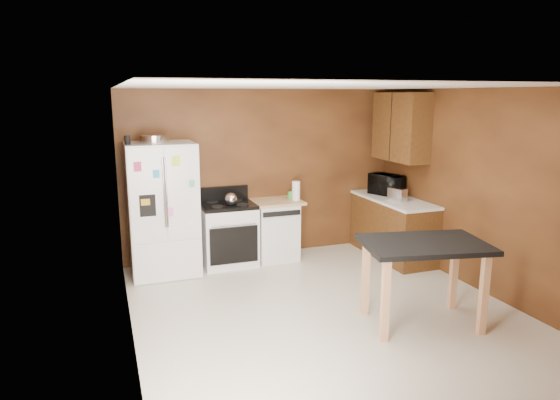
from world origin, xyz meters
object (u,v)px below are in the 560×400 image
pen_cup (127,140)px  paper_towel (296,191)px  gas_range (228,233)px  roasting_pan (154,139)px  kettle (231,199)px  toaster (398,194)px  refrigerator (163,209)px  dishwasher (275,229)px  microwave (386,185)px  island (424,255)px  green_canister (291,195)px

pen_cup → paper_towel: bearing=3.1°
gas_range → roasting_pan: bearing=-179.3°
kettle → paper_towel: (1.00, 0.06, 0.04)m
toaster → paper_towel: bearing=137.5°
toaster → refrigerator: 3.35m
roasting_pan → dishwasher: 2.19m
microwave → island: (-1.00, -2.38, -0.27)m
roasting_pan → kettle: (0.99, -0.11, -0.86)m
pen_cup → green_canister: bearing=6.0°
green_canister → microwave: microwave is taller
microwave → gas_range: microwave is taller
refrigerator → pen_cup: bearing=-162.4°
gas_range → kettle: bearing=-79.3°
kettle → paper_towel: size_ratio=0.63×
island → microwave: bearing=67.2°
paper_towel → roasting_pan: bearing=178.5°
pen_cup → paper_towel: size_ratio=0.40×
roasting_pan → refrigerator: bearing=-41.6°
roasting_pan → gas_range: size_ratio=0.36×
roasting_pan → green_canister: size_ratio=3.59×
microwave → refrigerator: 3.39m
pen_cup → paper_towel: pen_cup is taller
microwave → island: microwave is taller
microwave → gas_range: (-2.48, 0.19, -0.58)m
paper_towel → dishwasher: bearing=163.7°
toaster → dishwasher: (-1.67, 0.66, -0.54)m
toaster → roasting_pan: bearing=149.6°
green_canister → gas_range: size_ratio=0.10×
island → gas_range: bearing=119.8°
roasting_pan → pen_cup: pen_cup is taller
kettle → microwave: bearing=-1.6°
paper_towel → green_canister: paper_towel is taller
toaster → refrigerator: (-3.30, 0.57, -0.09)m
pen_cup → microwave: (3.79, -0.00, -0.81)m
kettle → island: size_ratio=0.13×
roasting_pan → green_canister: bearing=1.9°
kettle → microwave: size_ratio=0.34×
dishwasher → island: (0.76, -2.60, 0.32)m
green_canister → toaster: 1.56m
kettle → refrigerator: refrigerator is taller
roasting_pan → gas_range: 1.69m
gas_range → green_canister: bearing=3.0°
paper_towel → toaster: paper_towel is taller
roasting_pan → toaster: size_ratio=1.59×
pen_cup → island: bearing=-40.5°
paper_towel → toaster: bearing=-22.6°
roasting_pan → island: size_ratio=0.28×
paper_towel → gas_range: paper_towel is taller
island → paper_towel: bearing=100.2°
microwave → dishwasher: (-1.76, 0.22, -0.59)m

